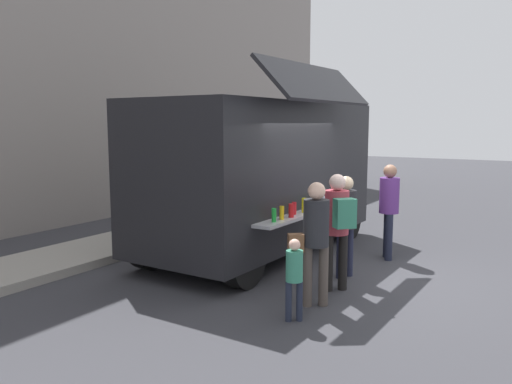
# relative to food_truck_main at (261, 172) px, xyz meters

# --- Properties ---
(ground_plane) EXTENTS (60.00, 60.00, 0.00)m
(ground_plane) POSITION_rel_food_truck_main_xyz_m (-0.50, -2.00, -1.57)
(ground_plane) COLOR #38383D
(food_truck_main) EXTENTS (5.48, 2.98, 3.50)m
(food_truck_main) POSITION_rel_food_truck_main_xyz_m (0.00, 0.00, 0.00)
(food_truck_main) COLOR black
(food_truck_main) RESTS_ON ground
(trash_bin) EXTENTS (0.60, 0.60, 1.00)m
(trash_bin) POSITION_rel_food_truck_main_xyz_m (4.26, 2.32, -1.07)
(trash_bin) COLOR #2C5D35
(trash_bin) RESTS_ON ground
(customer_front_ordering) EXTENTS (0.34, 0.34, 1.66)m
(customer_front_ordering) POSITION_rel_food_truck_main_xyz_m (-0.71, -2.02, -0.58)
(customer_front_ordering) COLOR #1F2339
(customer_front_ordering) RESTS_ON ground
(customer_mid_with_backpack) EXTENTS (0.54, 0.55, 1.76)m
(customer_mid_with_backpack) POSITION_rel_food_truck_main_xyz_m (-1.44, -2.19, -0.50)
(customer_mid_with_backpack) COLOR black
(customer_mid_with_backpack) RESTS_ON ground
(customer_rear_waiting) EXTENTS (0.47, 0.52, 1.72)m
(customer_rear_waiting) POSITION_rel_food_truck_main_xyz_m (-2.19, -2.18, -0.55)
(customer_rear_waiting) COLOR #4F453E
(customer_rear_waiting) RESTS_ON ground
(customer_extra_browsing) EXTENTS (0.36, 0.36, 1.75)m
(customer_extra_browsing) POSITION_rel_food_truck_main_xyz_m (0.80, -2.26, -0.53)
(customer_extra_browsing) COLOR #1D2235
(customer_extra_browsing) RESTS_ON ground
(child_near_queue) EXTENTS (0.22, 0.22, 1.07)m
(child_near_queue) POSITION_rel_food_truck_main_xyz_m (-2.82, -2.20, -0.94)
(child_near_queue) COLOR #1F2537
(child_near_queue) RESTS_ON ground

